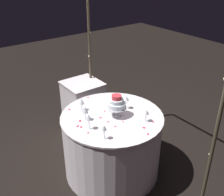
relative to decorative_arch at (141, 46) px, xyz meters
name	(u,v)px	position (x,y,z in m)	size (l,w,h in m)	color
ground_plane	(112,169)	(0.00, -0.39, -1.53)	(12.00, 12.00, 0.00)	black
decorative_arch	(141,46)	(0.00, 0.00, 0.00)	(2.11, 0.06, 2.35)	#473D2D
main_table	(112,144)	(0.00, -0.39, -1.13)	(1.16, 1.16, 0.79)	white
side_table	(84,107)	(-0.96, -0.19, -1.13)	(0.50, 0.50, 0.80)	white
tiered_cake	(116,104)	(0.03, -0.35, -0.58)	(0.22, 0.22, 0.26)	silver
wine_glass_0	(126,99)	(-0.04, -0.16, -0.61)	(0.07, 0.07, 0.16)	silver
wine_glass_1	(85,110)	(-0.10, -0.67, -0.61)	(0.06, 0.06, 0.17)	silver
wine_glass_2	(104,129)	(0.30, -0.71, -0.62)	(0.06, 0.06, 0.16)	silver
wine_glass_3	(82,102)	(-0.31, -0.59, -0.63)	(0.06, 0.06, 0.15)	silver
wine_glass_4	(89,118)	(0.06, -0.74, -0.61)	(0.06, 0.06, 0.17)	silver
wine_glass_5	(146,113)	(0.31, -0.17, -0.63)	(0.06, 0.06, 0.15)	silver
rose_petal_0	(153,122)	(0.37, -0.11, -0.73)	(0.03, 0.02, 0.00)	#E02D47
rose_petal_1	(69,109)	(-0.41, -0.71, -0.73)	(0.03, 0.02, 0.00)	#E02D47
rose_petal_2	(78,126)	(-0.05, -0.81, -0.73)	(0.04, 0.03, 0.00)	#E02D47
rose_petal_3	(144,128)	(0.39, -0.27, -0.73)	(0.04, 0.03, 0.00)	#E02D47
rose_petal_4	(81,127)	(-0.01, -0.79, -0.73)	(0.03, 0.02, 0.00)	#E02D47
rose_petal_5	(148,134)	(0.50, -0.32, -0.73)	(0.03, 0.02, 0.00)	#E02D47
rose_petal_6	(80,121)	(-0.12, -0.73, -0.73)	(0.04, 0.03, 0.00)	#E02D47
rose_petal_7	(108,122)	(0.08, -0.50, -0.73)	(0.03, 0.02, 0.00)	#E02D47
rose_petal_8	(88,133)	(0.12, -0.79, -0.73)	(0.03, 0.02, 0.00)	#E02D47
rose_petal_9	(105,111)	(-0.13, -0.40, -0.73)	(0.03, 0.02, 0.00)	#E02D47
rose_petal_10	(115,126)	(0.19, -0.50, -0.73)	(0.03, 0.02, 0.00)	#E02D47
rose_petal_11	(88,98)	(-0.53, -0.37, -0.73)	(0.03, 0.02, 0.00)	#E02D47
rose_petal_12	(101,118)	(-0.04, -0.52, -0.73)	(0.04, 0.03, 0.00)	#E02D47
rose_petal_13	(123,122)	(0.18, -0.37, -0.73)	(0.03, 0.02, 0.00)	#E02D47
rose_petal_14	(116,107)	(-0.12, -0.24, -0.73)	(0.03, 0.02, 0.00)	#E02D47
rose_petal_15	(116,105)	(-0.16, -0.21, -0.73)	(0.03, 0.02, 0.00)	#E02D47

